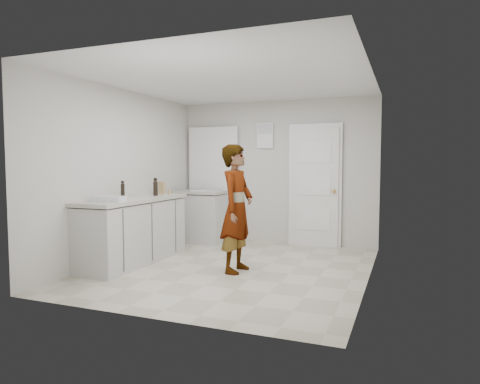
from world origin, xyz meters
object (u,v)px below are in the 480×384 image
at_px(cake_mix_box, 162,188).
at_px(oil_cruet_a, 155,187).
at_px(person, 237,208).
at_px(spice_jar, 170,192).
at_px(oil_cruet_b, 123,190).
at_px(baking_dish, 109,199).
at_px(egg_bowl, 101,199).

bearing_deg(cake_mix_box, oil_cruet_a, -60.73).
relative_size(person, spice_jar, 23.42).
height_order(person, oil_cruet_b, person).
distance_m(baking_dish, egg_bowl, 0.11).
height_order(oil_cruet_b, baking_dish, oil_cruet_b).
xyz_separation_m(spice_jar, oil_cruet_a, (-0.07, -0.30, 0.09)).
height_order(oil_cruet_a, oil_cruet_b, oil_cruet_a).
bearing_deg(spice_jar, cake_mix_box, 151.26).
relative_size(cake_mix_box, egg_bowl, 1.54).
height_order(cake_mix_box, oil_cruet_b, oil_cruet_b).
relative_size(cake_mix_box, baking_dish, 0.44).
height_order(spice_jar, oil_cruet_b, oil_cruet_b).
relative_size(cake_mix_box, oil_cruet_a, 0.70).
height_order(cake_mix_box, egg_bowl, cake_mix_box).
bearing_deg(baking_dish, oil_cruet_a, 87.02).
bearing_deg(egg_bowl, oil_cruet_a, 81.24).
bearing_deg(oil_cruet_b, cake_mix_box, 88.26).
bearing_deg(baking_dish, spice_jar, 84.85).
bearing_deg(egg_bowl, cake_mix_box, 89.52).
height_order(cake_mix_box, oil_cruet_a, oil_cruet_a).
distance_m(person, oil_cruet_a, 1.57).
relative_size(oil_cruet_b, baking_dish, 0.57).
height_order(cake_mix_box, spice_jar, cake_mix_box).
xyz_separation_m(cake_mix_box, oil_cruet_a, (0.15, -0.42, 0.03)).
bearing_deg(baking_dish, oil_cruet_b, 105.56).
distance_m(person, baking_dish, 1.66).
bearing_deg(oil_cruet_b, baking_dish, -74.44).
xyz_separation_m(cake_mix_box, baking_dish, (0.10, -1.43, -0.07)).
relative_size(person, egg_bowl, 13.37).
distance_m(person, cake_mix_box, 1.85).
relative_size(spice_jar, baking_dish, 0.16).
xyz_separation_m(baking_dish, egg_bowl, (-0.11, -0.03, -0.01)).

